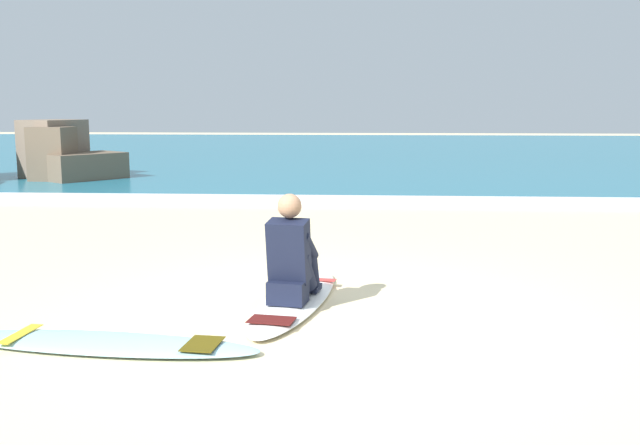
# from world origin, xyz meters

# --- Properties ---
(ground_plane) EXTENTS (80.00, 80.00, 0.00)m
(ground_plane) POSITION_xyz_m (0.00, 0.00, 0.00)
(ground_plane) COLOR beige
(sea) EXTENTS (80.00, 28.00, 0.10)m
(sea) POSITION_xyz_m (0.00, 20.73, 0.05)
(sea) COLOR teal
(sea) RESTS_ON ground
(breaking_foam) EXTENTS (80.00, 0.90, 0.11)m
(breaking_foam) POSITION_xyz_m (0.00, 7.03, 0.06)
(breaking_foam) COLOR white
(breaking_foam) RESTS_ON ground
(surfboard_main) EXTENTS (0.88, 2.40, 0.08)m
(surfboard_main) POSITION_xyz_m (-0.29, 0.38, 0.04)
(surfboard_main) COLOR white
(surfboard_main) RESTS_ON ground
(surfer_seated) EXTENTS (0.45, 0.75, 0.95)m
(surfer_seated) POSITION_xyz_m (-0.31, 0.26, 0.44)
(surfer_seated) COLOR black
(surfer_seated) RESTS_ON surfboard_main
(surfboard_spare_near) EXTENTS (2.42, 0.75, 0.08)m
(surfboard_spare_near) POSITION_xyz_m (-1.58, -0.90, 0.04)
(surfboard_spare_near) COLOR #9ED1E5
(surfboard_spare_near) RESTS_ON ground
(rock_outcrop_distant) EXTENTS (4.82, 3.08, 1.59)m
(rock_outcrop_distant) POSITION_xyz_m (-7.77, 9.91, 0.67)
(rock_outcrop_distant) COLOR #756656
(rock_outcrop_distant) RESTS_ON ground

